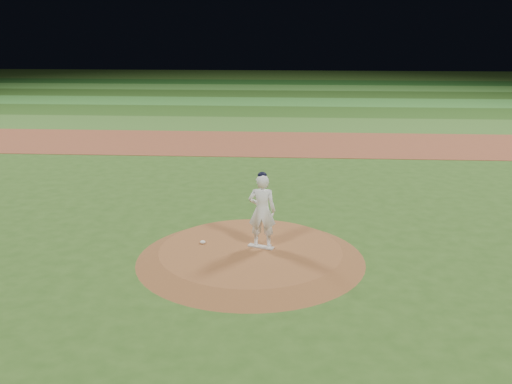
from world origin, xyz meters
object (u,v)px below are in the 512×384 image
object	(u,v)px
pitchers_mound	(251,254)
rosin_bag	(203,242)
pitching_rubber	(261,247)
pitcher_on_mound	(262,210)

from	to	relation	value
pitchers_mound	rosin_bag	world-z (taller)	rosin_bag
pitchers_mound	pitching_rubber	xyz separation A→B (m)	(0.24, 0.13, 0.14)
pitching_rubber	pitcher_on_mound	world-z (taller)	pitcher_on_mound
pitchers_mound	rosin_bag	bearing A→B (deg)	166.58
pitchers_mound	pitcher_on_mound	xyz separation A→B (m)	(0.26, 0.22, 1.04)
pitching_rubber	rosin_bag	size ratio (longest dim) A/B	4.72
pitching_rubber	pitcher_on_mound	size ratio (longest dim) A/B	0.35
pitching_rubber	pitchers_mound	bearing A→B (deg)	-131.22
rosin_bag	pitching_rubber	bearing A→B (deg)	-6.14
rosin_bag	pitchers_mound	bearing A→B (deg)	-13.42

